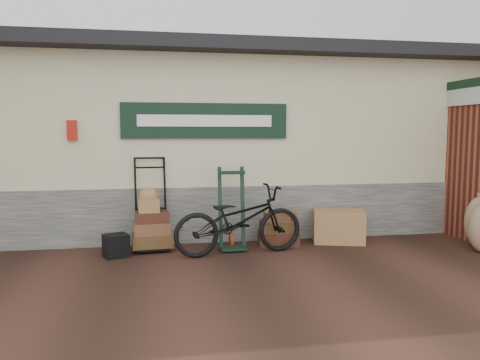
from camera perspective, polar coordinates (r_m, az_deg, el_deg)
name	(u,v)px	position (r m, az deg, el deg)	size (l,w,h in m)	color
ground	(235,258)	(6.70, -0.64, -9.48)	(80.00, 80.00, 0.00)	black
station_building	(211,140)	(9.18, -3.51, 4.85)	(14.40, 4.10, 3.20)	#4C4C47
brick_outbuilding	(479,158)	(9.52, 27.13, 2.38)	(1.71, 4.51, 2.62)	maroon
porter_trolley	(151,202)	(7.22, -10.80, -2.71)	(0.71, 0.53, 1.42)	black
green_barrow	(232,208)	(7.08, -0.99, -3.49)	(0.45, 0.38, 1.25)	black
suitcase_stack	(278,228)	(7.40, 4.69, -5.86)	(0.62, 0.39, 0.55)	#3C1E13
wicker_hamper	(338,226)	(7.75, 11.91, -5.52)	(0.80, 0.52, 0.52)	olive
black_trunk	(116,246)	(6.95, -14.88, -7.74)	(0.33, 0.28, 0.33)	black
bicycle	(239,216)	(6.78, -0.15, -4.46)	(1.92, 0.67, 1.12)	black
burlap_sack_left	(480,222)	(8.15, 27.22, -4.53)	(0.49, 0.41, 0.79)	#8B674B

